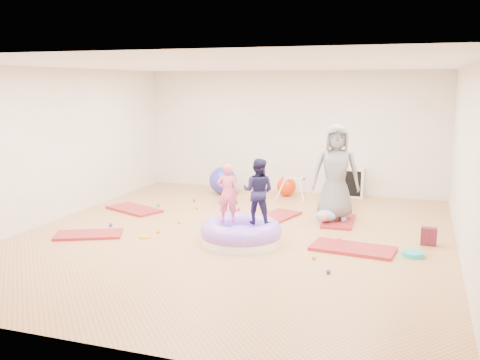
% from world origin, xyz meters
% --- Properties ---
extents(room, '(7.01, 8.01, 2.81)m').
position_xyz_m(room, '(0.00, 0.00, 1.40)').
color(room, tan).
rests_on(room, ground).
extents(gym_mat_front_left, '(1.21, 0.95, 0.05)m').
position_xyz_m(gym_mat_front_left, '(-2.31, -0.78, 0.02)').
color(gym_mat_front_left, '#A41E36').
rests_on(gym_mat_front_left, ground).
extents(gym_mat_mid_left, '(1.28, 0.98, 0.05)m').
position_xyz_m(gym_mat_mid_left, '(-2.50, 1.06, 0.02)').
color(gym_mat_mid_left, '#A41E36').
rests_on(gym_mat_mid_left, ground).
extents(gym_mat_center_back, '(0.80, 1.18, 0.04)m').
position_xyz_m(gym_mat_center_back, '(0.35, 1.42, 0.02)').
color(gym_mat_center_back, '#A41E36').
rests_on(gym_mat_center_back, ground).
extents(gym_mat_right, '(1.30, 0.75, 0.05)m').
position_xyz_m(gym_mat_right, '(1.97, -0.15, 0.03)').
color(gym_mat_right, '#A41E36').
rests_on(gym_mat_right, ground).
extents(gym_mat_rear_right, '(0.59, 1.11, 0.05)m').
position_xyz_m(gym_mat_rear_right, '(1.52, 1.46, 0.02)').
color(gym_mat_rear_right, '#A41E36').
rests_on(gym_mat_rear_right, ground).
extents(inflatable_cushion, '(1.31, 1.31, 0.41)m').
position_xyz_m(inflatable_cushion, '(0.24, -0.35, 0.16)').
color(inflatable_cushion, white).
rests_on(inflatable_cushion, ground).
extents(child_pink, '(0.38, 0.29, 0.94)m').
position_xyz_m(child_pink, '(0.01, -0.33, 0.85)').
color(child_pink, '#F35879').
rests_on(child_pink, inflatable_cushion).
extents(child_navy, '(0.52, 0.41, 1.04)m').
position_xyz_m(child_navy, '(0.49, -0.27, 0.90)').
color(child_navy, '#1B183D').
rests_on(child_navy, inflatable_cushion).
extents(adult_caregiver, '(0.95, 0.71, 1.75)m').
position_xyz_m(adult_caregiver, '(1.43, 1.49, 0.92)').
color(adult_caregiver, slate).
rests_on(adult_caregiver, gym_mat_rear_right).
extents(infant, '(0.37, 0.38, 0.22)m').
position_xyz_m(infant, '(1.32, 1.22, 0.16)').
color(infant, '#81ABD4').
rests_on(infant, gym_mat_rear_right).
extents(ball_pit_balls, '(4.14, 3.54, 0.06)m').
position_xyz_m(ball_pit_balls, '(-0.55, 0.52, 0.03)').
color(ball_pit_balls, green).
rests_on(ball_pit_balls, ground).
extents(exercise_ball_blue, '(0.63, 0.63, 0.63)m').
position_xyz_m(exercise_ball_blue, '(-1.38, 3.14, 0.31)').
color(exercise_ball_blue, '#2F33AA').
rests_on(exercise_ball_blue, ground).
extents(exercise_ball_orange, '(0.43, 0.43, 0.43)m').
position_xyz_m(exercise_ball_orange, '(0.05, 3.41, 0.22)').
color(exercise_ball_orange, red).
rests_on(exercise_ball_orange, ground).
extents(infant_play_gym, '(0.64, 0.61, 0.49)m').
position_xyz_m(infant_play_gym, '(0.28, 3.07, 0.33)').
color(infant_play_gym, white).
rests_on(infant_play_gym, ground).
extents(cube_shelf, '(0.65, 0.32, 0.65)m').
position_xyz_m(cube_shelf, '(1.39, 3.79, 0.33)').
color(cube_shelf, white).
rests_on(cube_shelf, ground).
extents(balance_disc, '(0.32, 0.32, 0.07)m').
position_xyz_m(balance_disc, '(2.85, -0.16, 0.04)').
color(balance_disc, '#1EACA7').
rests_on(balance_disc, ground).
extents(backpack, '(0.25, 0.16, 0.28)m').
position_xyz_m(backpack, '(3.07, 0.51, 0.14)').
color(backpack, '#A32641').
rests_on(backpack, ground).
extents(yellow_toy, '(0.19, 0.19, 0.03)m').
position_xyz_m(yellow_toy, '(-1.37, -0.57, 0.01)').
color(yellow_toy, gold).
rests_on(yellow_toy, ground).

